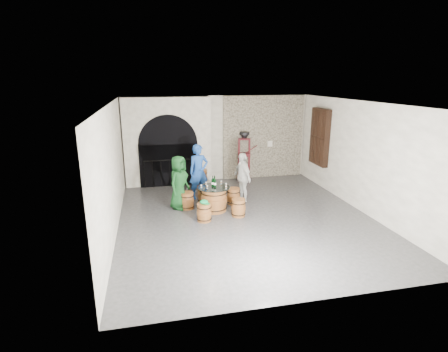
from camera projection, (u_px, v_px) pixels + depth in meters
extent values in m
plane|color=#323234|center=(245.00, 217.00, 9.95)|extent=(8.00, 8.00, 0.00)
plane|color=silver|center=(218.00, 139.00, 13.28)|extent=(8.00, 0.00, 8.00)
plane|color=silver|center=(312.00, 218.00, 5.75)|extent=(8.00, 0.00, 8.00)
plane|color=silver|center=(113.00, 170.00, 8.80)|extent=(0.00, 8.00, 8.00)
plane|color=silver|center=(361.00, 157.00, 10.23)|extent=(0.00, 8.00, 8.00)
plane|color=beige|center=(247.00, 103.00, 9.08)|extent=(8.00, 8.00, 0.00)
cube|color=gray|center=(263.00, 137.00, 13.59)|extent=(3.20, 0.12, 3.18)
cube|color=silver|center=(168.00, 142.00, 12.65)|extent=(3.10, 0.50, 3.18)
cube|color=black|center=(169.00, 165.00, 12.63)|extent=(2.10, 0.03, 1.55)
cylinder|color=black|center=(168.00, 144.00, 12.42)|extent=(2.10, 0.03, 2.10)
cylinder|color=black|center=(169.00, 160.00, 12.51)|extent=(1.79, 0.04, 0.04)
cylinder|color=black|center=(144.00, 175.00, 12.46)|extent=(0.02, 0.02, 0.98)
cylinder|color=black|center=(153.00, 174.00, 12.52)|extent=(0.02, 0.02, 0.98)
cylinder|color=black|center=(161.00, 174.00, 12.58)|extent=(0.02, 0.02, 0.98)
cylinder|color=black|center=(170.00, 173.00, 12.64)|extent=(0.02, 0.02, 0.98)
cylinder|color=black|center=(178.00, 173.00, 12.71)|extent=(0.02, 0.02, 0.98)
cylinder|color=black|center=(186.00, 172.00, 12.77)|extent=(0.02, 0.02, 0.98)
cylinder|color=black|center=(194.00, 172.00, 12.83)|extent=(0.02, 0.02, 0.98)
cube|color=black|center=(320.00, 137.00, 12.41)|extent=(0.20, 1.10, 2.00)
cube|color=black|center=(318.00, 137.00, 12.40)|extent=(0.06, 0.88, 1.76)
cube|color=black|center=(319.00, 137.00, 12.41)|extent=(0.22, 0.92, 0.06)
cube|color=black|center=(323.00, 138.00, 12.13)|extent=(0.22, 0.06, 1.80)
cube|color=black|center=(319.00, 137.00, 12.41)|extent=(0.22, 0.06, 1.80)
cube|color=black|center=(315.00, 136.00, 12.68)|extent=(0.22, 0.06, 1.80)
cylinder|color=brown|center=(214.00, 200.00, 10.36)|extent=(0.73, 0.73, 0.69)
cylinder|color=brown|center=(214.00, 200.00, 10.36)|extent=(0.78, 0.78, 0.15)
torus|color=black|center=(214.00, 207.00, 10.43)|extent=(0.78, 0.78, 0.02)
torus|color=black|center=(214.00, 192.00, 10.30)|extent=(0.78, 0.78, 0.02)
cylinder|color=brown|center=(214.00, 188.00, 10.26)|extent=(0.75, 0.75, 0.02)
cylinder|color=black|center=(214.00, 187.00, 10.26)|extent=(0.95, 0.95, 0.01)
cylinder|color=brown|center=(187.00, 201.00, 10.55)|extent=(0.38, 0.38, 0.49)
cylinder|color=brown|center=(187.00, 201.00, 10.55)|extent=(0.41, 0.41, 0.11)
torus|color=black|center=(187.00, 206.00, 10.60)|extent=(0.42, 0.42, 0.02)
torus|color=black|center=(187.00, 196.00, 10.51)|extent=(0.42, 0.42, 0.02)
cylinder|color=brown|center=(187.00, 193.00, 10.48)|extent=(0.39, 0.39, 0.02)
cylinder|color=brown|center=(204.00, 195.00, 11.12)|extent=(0.38, 0.38, 0.49)
cylinder|color=brown|center=(204.00, 195.00, 11.12)|extent=(0.41, 0.41, 0.11)
torus|color=black|center=(204.00, 199.00, 11.16)|extent=(0.42, 0.42, 0.02)
torus|color=black|center=(204.00, 190.00, 11.07)|extent=(0.42, 0.42, 0.02)
cylinder|color=brown|center=(204.00, 187.00, 11.05)|extent=(0.39, 0.39, 0.02)
cylinder|color=brown|center=(233.00, 196.00, 10.95)|extent=(0.38, 0.38, 0.49)
cylinder|color=brown|center=(233.00, 196.00, 10.95)|extent=(0.41, 0.41, 0.11)
torus|color=black|center=(233.00, 201.00, 10.99)|extent=(0.42, 0.42, 0.02)
torus|color=black|center=(233.00, 191.00, 10.90)|extent=(0.42, 0.42, 0.02)
cylinder|color=brown|center=(233.00, 189.00, 10.88)|extent=(0.39, 0.39, 0.02)
cylinder|color=brown|center=(239.00, 208.00, 9.98)|extent=(0.38, 0.38, 0.49)
cylinder|color=brown|center=(239.00, 208.00, 9.98)|extent=(0.41, 0.41, 0.11)
torus|color=black|center=(238.00, 213.00, 10.03)|extent=(0.42, 0.42, 0.02)
torus|color=black|center=(239.00, 202.00, 9.94)|extent=(0.42, 0.42, 0.02)
cylinder|color=brown|center=(239.00, 199.00, 9.91)|extent=(0.39, 0.39, 0.02)
cylinder|color=brown|center=(204.00, 213.00, 9.63)|extent=(0.38, 0.38, 0.49)
cylinder|color=brown|center=(204.00, 213.00, 9.63)|extent=(0.41, 0.41, 0.11)
torus|color=black|center=(204.00, 218.00, 9.67)|extent=(0.42, 0.42, 0.02)
torus|color=black|center=(204.00, 207.00, 9.58)|extent=(0.42, 0.42, 0.02)
cylinder|color=brown|center=(204.00, 204.00, 9.56)|extent=(0.39, 0.39, 0.02)
ellipsoid|color=#0B813F|center=(204.00, 202.00, 9.54)|extent=(0.22, 0.22, 0.12)
cylinder|color=#0B813F|center=(207.00, 204.00, 9.54)|extent=(0.15, 0.15, 0.01)
imported|color=#113D18|center=(179.00, 182.00, 10.44)|extent=(0.90, 0.94, 1.63)
imported|color=#1B4596|center=(199.00, 172.00, 11.32)|extent=(0.73, 0.56, 1.79)
imported|color=silver|center=(242.00, 177.00, 11.06)|extent=(0.60, 0.99, 1.58)
cylinder|color=black|center=(213.00, 183.00, 10.29)|extent=(0.07, 0.07, 0.22)
cylinder|color=white|center=(213.00, 183.00, 10.30)|extent=(0.08, 0.08, 0.06)
cone|color=black|center=(213.00, 179.00, 10.26)|extent=(0.07, 0.07, 0.05)
cylinder|color=black|center=(213.00, 177.00, 10.24)|extent=(0.03, 0.03, 0.07)
cylinder|color=black|center=(215.00, 183.00, 10.24)|extent=(0.07, 0.07, 0.22)
cylinder|color=white|center=(215.00, 184.00, 10.24)|extent=(0.08, 0.08, 0.06)
cone|color=black|center=(215.00, 179.00, 10.20)|extent=(0.07, 0.07, 0.05)
cylinder|color=black|center=(215.00, 177.00, 10.19)|extent=(0.03, 0.03, 0.07)
cylinder|color=black|center=(214.00, 183.00, 10.31)|extent=(0.07, 0.07, 0.22)
cylinder|color=white|center=(214.00, 183.00, 10.31)|extent=(0.08, 0.08, 0.06)
cone|color=black|center=(214.00, 179.00, 10.28)|extent=(0.07, 0.07, 0.05)
cylinder|color=black|center=(214.00, 177.00, 10.26)|extent=(0.03, 0.03, 0.07)
cylinder|color=brown|center=(201.00, 179.00, 12.53)|extent=(0.46, 0.46, 0.65)
cylinder|color=brown|center=(201.00, 179.00, 12.53)|extent=(0.50, 0.50, 0.14)
torus|color=black|center=(201.00, 185.00, 12.59)|extent=(0.51, 0.51, 0.02)
torus|color=black|center=(200.00, 173.00, 12.47)|extent=(0.51, 0.51, 0.02)
cylinder|color=brown|center=(200.00, 170.00, 12.44)|extent=(0.47, 0.47, 0.02)
cube|color=#4E0D14|center=(244.00, 178.00, 13.61)|extent=(0.58, 0.51, 0.10)
cube|color=#4E0D14|center=(244.00, 154.00, 13.36)|extent=(0.51, 0.38, 0.12)
cube|color=#4E0D14|center=(244.00, 139.00, 13.20)|extent=(0.47, 0.21, 0.07)
cylinder|color=black|center=(244.00, 165.00, 13.47)|extent=(0.05, 0.05, 0.98)
cylinder|color=black|center=(244.00, 133.00, 13.14)|extent=(0.37, 0.37, 0.09)
cone|color=black|center=(244.00, 136.00, 13.17)|extent=(0.37, 0.37, 0.20)
cube|color=#4E0D14|center=(239.00, 159.00, 13.40)|extent=(0.08, 0.08, 1.57)
cube|color=#4E0D14|center=(249.00, 159.00, 13.40)|extent=(0.08, 0.08, 1.57)
cylinder|color=#4E0D14|center=(252.00, 149.00, 13.26)|extent=(0.42, 0.11, 0.31)
cube|color=silver|center=(270.00, 144.00, 13.63)|extent=(0.18, 0.10, 0.22)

